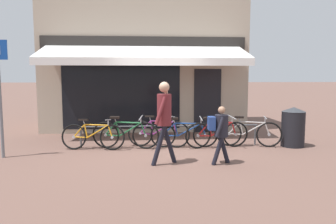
# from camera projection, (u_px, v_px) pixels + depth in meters

# --- Properties ---
(ground_plane) EXTENTS (160.00, 160.00, 0.00)m
(ground_plane) POSITION_uv_depth(u_px,v_px,m) (162.00, 153.00, 7.96)
(ground_plane) COLOR brown
(shop_front) EXTENTS (6.91, 4.58, 5.20)m
(shop_front) POSITION_uv_depth(u_px,v_px,m) (144.00, 56.00, 12.03)
(shop_front) COLOR tan
(shop_front) RESTS_ON ground_plane
(bike_rack_rail) EXTENTS (4.78, 0.04, 0.57)m
(bike_rack_rail) POSITION_uv_depth(u_px,v_px,m) (170.00, 128.00, 8.72)
(bike_rack_rail) COLOR #47494F
(bike_rack_rail) RESTS_ON ground_plane
(bicycle_orange) EXTENTS (1.65, 0.52, 0.81)m
(bicycle_orange) POSITION_uv_depth(u_px,v_px,m) (93.00, 136.00, 8.35)
(bicycle_orange) COLOR black
(bicycle_orange) RESTS_ON ground_plane
(bicycle_green) EXTENTS (1.75, 0.58, 0.86)m
(bicycle_green) POSITION_uv_depth(u_px,v_px,m) (125.00, 134.00, 8.44)
(bicycle_green) COLOR black
(bicycle_green) RESTS_ON ground_plane
(bicycle_purple) EXTENTS (1.67, 0.56, 0.86)m
(bicycle_purple) POSITION_uv_depth(u_px,v_px,m) (158.00, 133.00, 8.70)
(bicycle_purple) COLOR black
(bicycle_purple) RESTS_ON ground_plane
(bicycle_blue) EXTENTS (1.78, 0.52, 0.82)m
(bicycle_blue) POSITION_uv_depth(u_px,v_px,m) (184.00, 134.00, 8.57)
(bicycle_blue) COLOR black
(bicycle_blue) RESTS_ON ground_plane
(bicycle_red) EXTENTS (1.72, 0.52, 0.84)m
(bicycle_red) POSITION_uv_depth(u_px,v_px,m) (217.00, 134.00, 8.53)
(bicycle_red) COLOR black
(bicycle_red) RESTS_ON ground_plane
(bicycle_silver) EXTENTS (1.69, 0.57, 0.81)m
(bicycle_silver) POSITION_uv_depth(u_px,v_px,m) (249.00, 133.00, 8.70)
(bicycle_silver) COLOR black
(bicycle_silver) RESTS_ON ground_plane
(pedestrian_adult) EXTENTS (0.57, 0.54, 1.77)m
(pedestrian_adult) POSITION_uv_depth(u_px,v_px,m) (164.00, 113.00, 6.91)
(pedestrian_adult) COLOR black
(pedestrian_adult) RESTS_ON ground_plane
(pedestrian_child) EXTENTS (0.51, 0.46, 1.26)m
(pedestrian_child) POSITION_uv_depth(u_px,v_px,m) (220.00, 128.00, 6.95)
(pedestrian_child) COLOR black
(pedestrian_child) RESTS_ON ground_plane
(litter_bin) EXTENTS (0.62, 0.62, 1.06)m
(litter_bin) POSITION_uv_depth(u_px,v_px,m) (293.00, 127.00, 8.71)
(litter_bin) COLOR black
(litter_bin) RESTS_ON ground_plane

